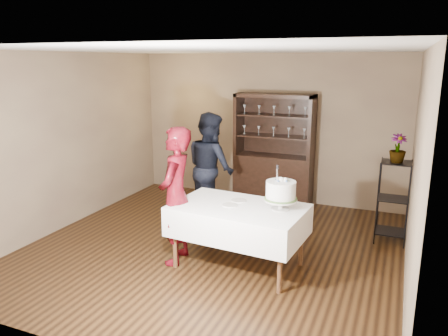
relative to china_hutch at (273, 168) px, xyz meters
The scene contains 14 objects.
floor 2.36m from the china_hutch, 95.08° to the right, with size 5.00×5.00×0.00m, color black.
ceiling 3.04m from the china_hutch, 95.08° to the right, with size 5.00×5.00×0.00m, color silver.
back_wall 0.76m from the china_hutch, 128.88° to the left, with size 5.00×0.02×2.70m, color brown.
wall_left 3.58m from the china_hutch, 140.17° to the right, with size 0.02×5.00×2.70m, color brown.
wall_right 3.29m from the china_hutch, 44.39° to the right, with size 0.02×5.00×2.70m, color brown.
china_hutch is the anchor object (origin of this frame).
plant_etagere 2.33m from the china_hutch, 26.83° to the right, with size 0.42×0.42×1.20m.
cake_table 2.67m from the china_hutch, 83.06° to the right, with size 1.70×1.13×0.81m.
woman 2.85m from the china_hutch, 99.64° to the right, with size 0.65×0.43×1.78m, color #37050F.
man 1.45m from the china_hutch, 118.40° to the right, with size 0.87×0.68×1.79m, color black.
cake 2.73m from the china_hutch, 72.02° to the right, with size 0.46×0.46×0.55m.
plate_near 2.70m from the china_hutch, 85.31° to the right, with size 0.19×0.19×0.01m, color beige.
plate_far 2.49m from the china_hutch, 84.06° to the right, with size 0.19×0.19×0.01m, color beige.
potted_plant 2.45m from the china_hutch, 27.37° to the right, with size 0.22×0.22×0.40m, color #476A32.
Camera 1 is at (2.33, -5.21, 2.57)m, focal length 35.00 mm.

